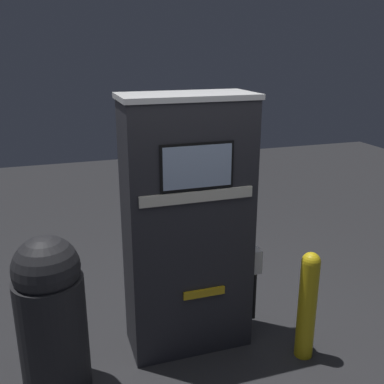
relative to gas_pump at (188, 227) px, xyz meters
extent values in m
plane|color=#2D2D30|center=(0.00, -0.23, -1.05)|extent=(14.00, 14.00, 0.00)
cube|color=#28282D|center=(0.00, 0.00, -0.52)|extent=(0.98, 0.47, 1.05)
cube|color=#28282D|center=(0.00, 0.00, 0.50)|extent=(0.98, 0.47, 1.00)
cube|color=silver|center=(0.00, 0.00, 1.02)|extent=(1.01, 0.50, 0.04)
cube|color=black|center=(0.00, -0.24, 0.55)|extent=(0.55, 0.01, 0.34)
cube|color=#9EB2D1|center=(0.00, -0.25, 0.55)|extent=(0.51, 0.01, 0.31)
cube|color=silver|center=(0.00, -0.24, 0.33)|extent=(0.86, 0.02, 0.08)
cube|color=gold|center=(0.06, -0.24, -0.47)|extent=(0.34, 0.02, 0.06)
cube|color=silver|center=(0.53, -0.09, -0.31)|extent=(0.09, 0.21, 0.20)
cylinder|color=black|center=(0.53, -0.16, -0.63)|extent=(0.03, 0.03, 0.43)
cylinder|color=yellow|center=(0.84, -0.48, -0.63)|extent=(0.15, 0.15, 0.84)
sphere|color=yellow|center=(0.84, -0.48, -0.20)|extent=(0.15, 0.15, 0.15)
cylinder|color=#232326|center=(-1.09, -0.22, -0.61)|extent=(0.49, 0.49, 0.88)
sphere|color=#232326|center=(-1.09, -0.22, -0.08)|extent=(0.47, 0.47, 0.47)
camera|label=1|loc=(-0.99, -3.15, 1.35)|focal=42.00mm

